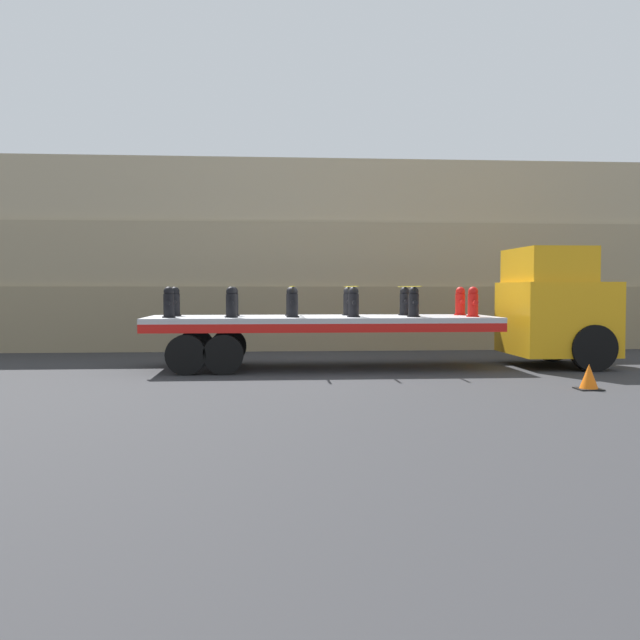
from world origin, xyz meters
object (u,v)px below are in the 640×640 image
at_px(fire_hydrant_black_far_4, 405,302).
at_px(traffic_cone, 589,377).
at_px(truck_cab, 558,307).
at_px(fire_hydrant_red_far_5, 460,302).
at_px(fire_hydrant_black_near_2, 293,303).
at_px(fire_hydrant_black_near_4, 414,302).
at_px(fire_hydrant_black_far_0, 175,302).
at_px(fire_hydrant_black_far_2, 291,302).
at_px(fire_hydrant_black_far_1, 233,302).
at_px(fire_hydrant_red_near_5, 473,302).
at_px(fire_hydrant_black_near_0, 169,303).
at_px(fire_hydrant_black_far_3, 348,302).
at_px(fire_hydrant_black_near_3, 354,302).
at_px(fire_hydrant_black_near_1, 231,303).
at_px(flatbed_trailer, 293,327).

bearing_deg(fire_hydrant_black_far_4, traffic_cone, -60.53).
relative_size(truck_cab, fire_hydrant_red_far_5, 4.08).
relative_size(fire_hydrant_black_near_2, fire_hydrant_black_near_4, 1.00).
xyz_separation_m(fire_hydrant_black_far_0, fire_hydrant_black_far_2, (2.88, 0.00, 0.00)).
bearing_deg(fire_hydrant_black_near_2, fire_hydrant_black_far_1, 142.14).
relative_size(fire_hydrant_black_far_2, fire_hydrant_red_near_5, 1.00).
xyz_separation_m(fire_hydrant_black_near_0, fire_hydrant_black_far_1, (1.44, 1.12, 0.00)).
distance_m(fire_hydrant_black_far_3, fire_hydrant_red_far_5, 2.88).
distance_m(fire_hydrant_red_far_5, traffic_cone, 5.05).
distance_m(truck_cab, fire_hydrant_black_near_0, 9.55).
distance_m(fire_hydrant_red_near_5, traffic_cone, 4.03).
xyz_separation_m(fire_hydrant_black_near_2, traffic_cone, (5.54, -3.58, -1.37)).
relative_size(fire_hydrant_black_near_2, fire_hydrant_black_far_4, 1.00).
height_order(fire_hydrant_black_near_4, fire_hydrant_red_far_5, same).
distance_m(fire_hydrant_black_far_4, traffic_cone, 5.57).
xyz_separation_m(fire_hydrant_black_near_4, fire_hydrant_red_near_5, (1.44, 0.00, 0.00)).
bearing_deg(fire_hydrant_black_far_0, truck_cab, -3.36).
xyz_separation_m(fire_hydrant_black_far_2, fire_hydrant_black_far_4, (2.88, 0.00, 0.00)).
bearing_deg(fire_hydrant_black_near_3, fire_hydrant_red_far_5, 21.24).
relative_size(fire_hydrant_black_far_1, fire_hydrant_red_far_5, 1.00).
distance_m(fire_hydrant_black_near_1, fire_hydrant_black_near_4, 4.32).
distance_m(fire_hydrant_black_far_0, fire_hydrant_black_near_3, 4.46).
bearing_deg(fire_hydrant_black_near_1, fire_hydrant_black_near_3, 0.00).
bearing_deg(fire_hydrant_black_near_0, fire_hydrant_black_far_2, 21.24).
bearing_deg(fire_hydrant_red_near_5, fire_hydrant_black_far_2, 165.47).
height_order(flatbed_trailer, fire_hydrant_black_near_1, fire_hydrant_black_near_1).
bearing_deg(fire_hydrant_black_far_4, fire_hydrant_black_near_3, -142.14).
bearing_deg(traffic_cone, truck_cab, 74.92).
relative_size(fire_hydrant_black_far_4, fire_hydrant_red_far_5, 1.00).
height_order(fire_hydrant_black_far_1, fire_hydrant_black_far_4, same).
relative_size(fire_hydrant_black_near_4, fire_hydrant_black_far_4, 1.00).
bearing_deg(fire_hydrant_black_near_1, traffic_cone, -27.18).
xyz_separation_m(fire_hydrant_black_near_0, fire_hydrant_black_far_2, (2.88, 1.12, 0.00)).
xyz_separation_m(fire_hydrant_black_near_4, fire_hydrant_red_far_5, (1.44, 1.12, 0.00)).
height_order(fire_hydrant_black_near_3, fire_hydrant_red_far_5, same).
relative_size(fire_hydrant_black_near_3, fire_hydrant_black_near_4, 1.00).
relative_size(fire_hydrant_black_far_0, traffic_cone, 1.46).
distance_m(fire_hydrant_black_near_2, fire_hydrant_black_far_4, 3.09).
bearing_deg(fire_hydrant_black_far_2, fire_hydrant_black_far_3, 0.00).
bearing_deg(fire_hydrant_black_near_1, fire_hydrant_red_far_5, 11.00).
distance_m(fire_hydrant_black_far_3, traffic_cone, 6.39).
xyz_separation_m(flatbed_trailer, fire_hydrant_red_near_5, (4.29, -0.56, 0.61)).
height_order(fire_hydrant_black_near_0, fire_hydrant_black_far_2, same).
bearing_deg(truck_cab, fire_hydrant_black_near_0, -176.64).
bearing_deg(truck_cab, fire_hydrant_black_far_0, 176.64).
xyz_separation_m(fire_hydrant_black_far_2, fire_hydrant_black_near_3, (1.44, -1.12, 0.00)).
bearing_deg(fire_hydrant_black_near_3, fire_hydrant_red_near_5, 0.00).
height_order(fire_hydrant_black_far_1, fire_hydrant_red_far_5, same).
relative_size(truck_cab, fire_hydrant_black_far_0, 4.08).
distance_m(fire_hydrant_black_far_2, fire_hydrant_black_near_3, 1.82).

